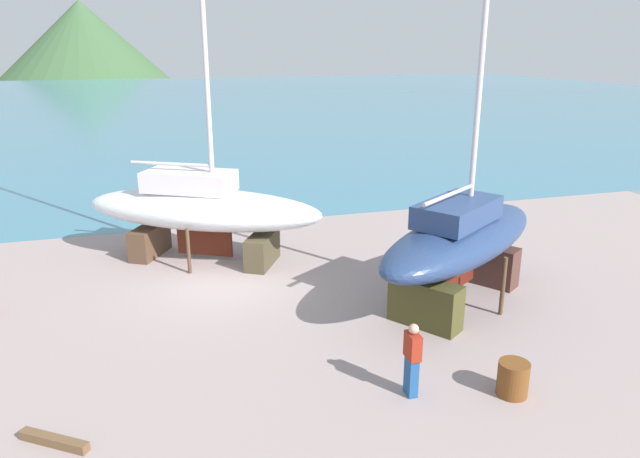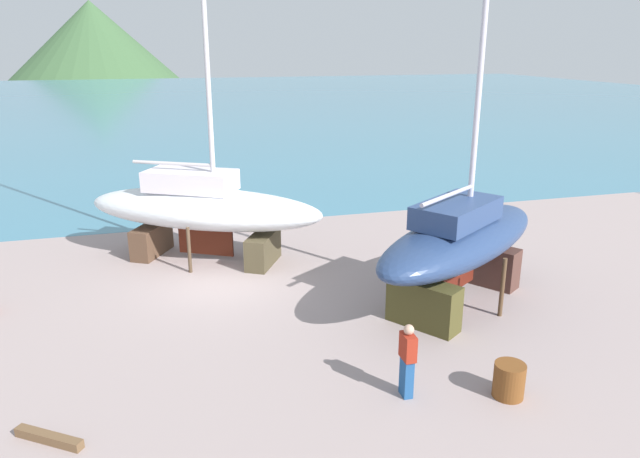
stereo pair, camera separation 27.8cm
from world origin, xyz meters
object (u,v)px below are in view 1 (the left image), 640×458
object	(u,v)px
sailboat_small_center	(461,240)
sailboat_far_slipway	(202,208)
worker	(412,359)
barrel_tipped_center	(513,379)

from	to	relation	value
sailboat_small_center	sailboat_far_slipway	bearing A→B (deg)	105.44
sailboat_far_slipway	worker	size ratio (longest dim) A/B	8.13
sailboat_small_center	worker	distance (m)	5.24
worker	barrel_tipped_center	size ratio (longest dim) A/B	2.18
sailboat_far_slipway	barrel_tipped_center	size ratio (longest dim) A/B	17.75
sailboat_small_center	sailboat_far_slipway	distance (m)	8.75
sailboat_far_slipway	sailboat_small_center	bearing A→B (deg)	-11.27
worker	barrel_tipped_center	world-z (taller)	worker
sailboat_far_slipway	worker	bearing A→B (deg)	-41.56
sailboat_small_center	barrel_tipped_center	distance (m)	4.96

